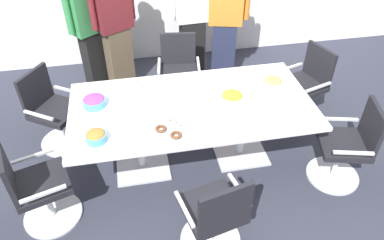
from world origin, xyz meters
TOP-DOWN VIEW (x-y plane):
  - ground_plane at (0.00, 0.00)m, footprint 10.00×10.00m
  - conference_table at (0.00, 0.00)m, footprint 2.40×1.20m
  - office_chair_0 at (-1.46, 0.57)m, footprint 0.75×0.75m
  - office_chair_1 at (-1.50, -0.52)m, footprint 0.68×0.68m
  - office_chair_2 at (-0.02, -1.10)m, footprint 0.64×0.64m
  - office_chair_3 at (1.46, -0.56)m, footprint 0.65×0.65m
  - office_chair_4 at (1.50, 0.52)m, footprint 0.68×0.68m
  - office_chair_5 at (0.04, 1.10)m, footprint 0.61×0.61m
  - person_standing_0 at (-1.01, 1.72)m, footprint 0.54×0.44m
  - person_standing_1 at (-0.69, 1.59)m, footprint 0.58×0.40m
  - person_standing_2 at (0.31, 1.61)m, footprint 0.61×0.25m
  - person_standing_3 at (0.74, 1.55)m, footprint 0.61×0.32m
  - snack_bowl_cookies at (0.89, 0.15)m, footprint 0.21×0.21m
  - snack_bowl_chips_orange at (0.40, -0.03)m, footprint 0.23×0.23m
  - snack_bowl_candy_mix at (-0.94, 0.17)m, footprint 0.23×0.23m
  - snack_bowl_pretzels at (-0.92, -0.36)m, footprint 0.19×0.19m
  - donut_platter at (-0.24, -0.35)m, footprint 0.31×0.31m
  - plate_stack at (-0.56, 0.37)m, footprint 0.21×0.21m
  - napkin_pile at (-0.24, 0.20)m, footprint 0.19×0.19m

SIDE VIEW (x-z plane):
  - ground_plane at x=0.00m, z-range -0.01..0.00m
  - office_chair_0 at x=-1.46m, z-range -0.05..0.86m
  - office_chair_1 at x=-1.50m, z-range -0.05..0.86m
  - office_chair_2 at x=-0.02m, z-range -0.05..0.86m
  - office_chair_3 at x=1.46m, z-range -0.05..0.86m
  - office_chair_4 at x=1.50m, z-range -0.05..0.86m
  - office_chair_5 at x=0.04m, z-range -0.05..0.86m
  - conference_table at x=0.00m, z-range 0.25..1.00m
  - donut_platter at x=-0.24m, z-range 0.75..0.79m
  - plate_stack at x=-0.56m, z-range 0.75..0.80m
  - napkin_pile at x=-0.24m, z-range 0.75..0.83m
  - snack_bowl_cookies at x=0.89m, z-range 0.75..0.85m
  - snack_bowl_candy_mix at x=-0.94m, z-range 0.75..0.86m
  - snack_bowl_chips_orange at x=0.40m, z-range 0.75..0.86m
  - snack_bowl_pretzels at x=-0.92m, z-range 0.75..0.86m
  - person_standing_0 at x=-1.01m, z-range 0.03..1.74m
  - person_standing_3 at x=0.74m, z-range 0.04..1.83m
  - person_standing_1 at x=-0.69m, z-range 0.05..1.90m
  - person_standing_2 at x=0.31m, z-range 0.05..1.94m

